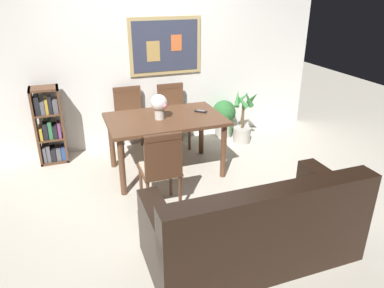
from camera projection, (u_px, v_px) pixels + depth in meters
ground_plane at (187, 189)px, 4.32m from camera, size 12.00×12.00×0.00m
wall_back_with_painting at (149, 55)px, 5.17m from camera, size 5.20×0.14×2.60m
dining_table at (165, 125)px, 4.47m from camera, size 1.40×0.90×0.73m
dining_chair_near_left at (161, 165)px, 3.71m from camera, size 0.40×0.41×0.91m
dining_chair_far_left at (130, 114)px, 5.15m from camera, size 0.40×0.41×0.91m
dining_chair_far_right at (173, 111)px, 5.30m from camera, size 0.40×0.41×0.91m
leather_couch at (254, 229)px, 3.11m from camera, size 1.80×0.84×0.84m
bookshelf at (50, 128)px, 4.82m from camera, size 0.36×0.28×1.03m
potted_ivy at (224, 116)px, 5.73m from camera, size 0.36×0.36×0.57m
potted_palm at (243, 123)px, 5.49m from camera, size 0.36×0.35×0.84m
flower_vase at (159, 105)px, 4.32m from camera, size 0.20×0.21×0.30m
tv_remote at (201, 111)px, 4.62m from camera, size 0.15×0.13×0.02m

